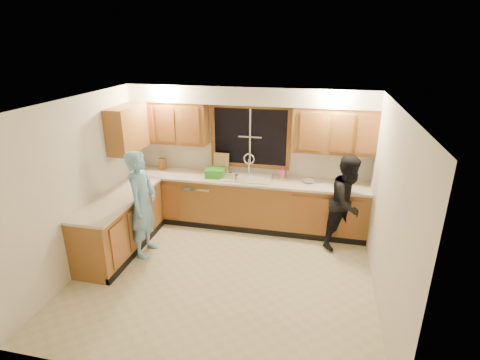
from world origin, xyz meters
name	(u,v)px	position (x,y,z in m)	size (l,w,h in m)	color
floor	(224,275)	(0.00, 0.00, 0.00)	(4.20, 4.20, 0.00)	beige
ceiling	(221,103)	(0.00, 0.00, 2.50)	(4.20, 4.20, 0.00)	white
wall_back	(250,156)	(0.00, 1.90, 1.25)	(4.20, 4.20, 0.00)	silver
wall_left	(84,184)	(-2.10, 0.00, 1.25)	(3.80, 3.80, 0.00)	silver
wall_right	(388,211)	(2.10, 0.00, 1.25)	(3.80, 3.80, 0.00)	silver
base_cabinets_back	(246,203)	(0.00, 1.60, 0.44)	(4.20, 0.60, 0.88)	#945F2B
base_cabinets_left	(121,225)	(-1.80, 0.35, 0.44)	(0.60, 1.90, 0.88)	#945F2B
countertop_back	(246,180)	(0.00, 1.58, 0.90)	(4.20, 0.63, 0.04)	beige
countertop_left	(118,198)	(-1.79, 0.35, 0.90)	(0.63, 1.90, 0.04)	beige
upper_cabinets_left	(170,122)	(-1.43, 1.73, 1.83)	(1.35, 0.33, 0.75)	#945F2B
upper_cabinets_right	(334,130)	(1.43, 1.73, 1.83)	(1.35, 0.33, 0.75)	#945F2B
upper_cabinets_return	(128,129)	(-1.94, 1.12, 1.83)	(0.33, 0.90, 0.75)	#945F2B
soffit	(249,95)	(0.00, 1.72, 2.35)	(4.20, 0.35, 0.30)	white
window_frame	(250,137)	(0.00, 1.89, 1.60)	(1.44, 0.03, 1.14)	black
sink	(247,181)	(0.00, 1.60, 0.86)	(0.86, 0.52, 0.57)	silver
dishwasher	(202,201)	(-0.85, 1.59, 0.41)	(0.60, 0.56, 0.82)	white
stove	(101,242)	(-1.80, -0.22, 0.45)	(0.58, 0.75, 0.90)	white
man	(142,204)	(-1.37, 0.33, 0.85)	(0.62, 0.41, 1.70)	#73AFD9
woman	(348,202)	(1.73, 1.23, 0.79)	(0.76, 0.60, 1.57)	black
knife_block	(163,164)	(-1.64, 1.73, 1.03)	(0.12, 0.10, 0.22)	#9D5C2B
cutting_board	(221,163)	(-0.51, 1.77, 1.11)	(0.28, 0.02, 0.38)	tan
dish_crate	(215,172)	(-0.56, 1.57, 1.00)	(0.33, 0.31, 0.15)	#329225
soap_bottle	(283,172)	(0.61, 1.78, 1.03)	(0.10, 0.10, 0.21)	#F55D8B
bowl	(308,181)	(1.07, 1.62, 0.94)	(0.19, 0.19, 0.05)	silver
can_left	(231,176)	(-0.26, 1.49, 0.99)	(0.07, 0.07, 0.13)	beige
can_right	(237,178)	(-0.13, 1.39, 0.98)	(0.07, 0.07, 0.12)	beige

